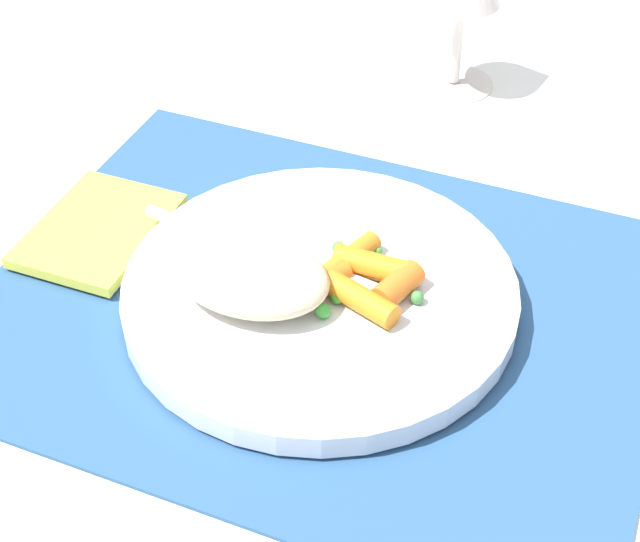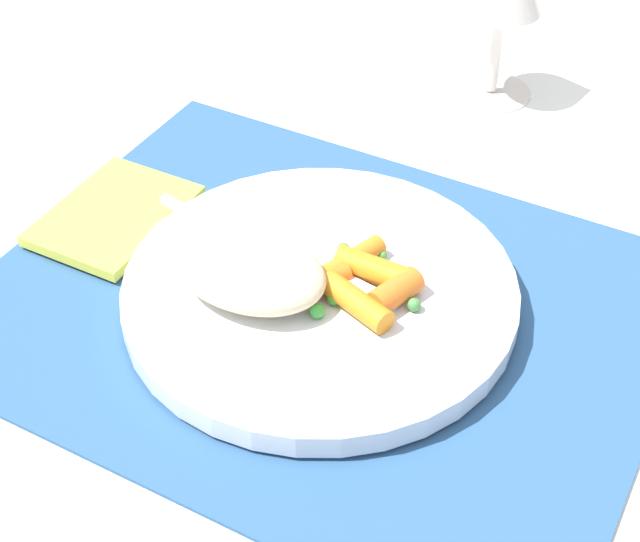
% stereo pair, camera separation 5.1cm
% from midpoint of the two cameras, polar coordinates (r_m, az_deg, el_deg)
% --- Properties ---
extents(ground_plane, '(2.40, 2.40, 0.00)m').
position_cam_midpoint_polar(ground_plane, '(0.63, -2.30, -2.29)').
color(ground_plane, white).
extents(placemat, '(0.43, 0.34, 0.01)m').
position_cam_midpoint_polar(placemat, '(0.63, -2.30, -2.09)').
color(placemat, '#2D5684').
rests_on(placemat, ground_plane).
extents(plate, '(0.25, 0.25, 0.02)m').
position_cam_midpoint_polar(plate, '(0.62, -2.33, -1.34)').
color(plate, white).
rests_on(plate, placemat).
extents(rice_mound, '(0.10, 0.07, 0.03)m').
position_cam_midpoint_polar(rice_mound, '(0.60, -6.53, -0.27)').
color(rice_mound, beige).
rests_on(rice_mound, plate).
extents(carrot_portion, '(0.08, 0.08, 0.02)m').
position_cam_midpoint_polar(carrot_portion, '(0.61, 0.13, -0.53)').
color(carrot_portion, orange).
rests_on(carrot_portion, plate).
extents(pea_scatter, '(0.09, 0.08, 0.01)m').
position_cam_midpoint_polar(pea_scatter, '(0.61, 0.13, -0.66)').
color(pea_scatter, '#529B3F').
rests_on(pea_scatter, plate).
extents(fork, '(0.19, 0.04, 0.01)m').
position_cam_midpoint_polar(fork, '(0.63, -4.08, 0.13)').
color(fork, silver).
rests_on(fork, plate).
extents(napkin, '(0.08, 0.11, 0.01)m').
position_cam_midpoint_polar(napkin, '(0.70, -14.91, 2.27)').
color(napkin, '#EAE54C').
rests_on(napkin, placemat).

